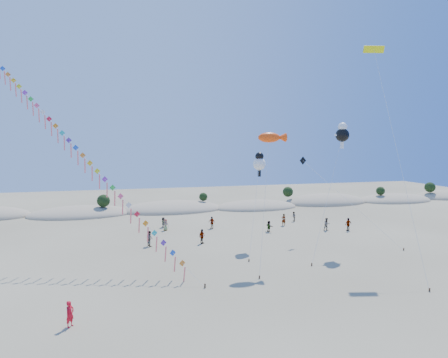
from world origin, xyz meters
TOP-DOWN VIEW (x-y plane):
  - ground at (0.00, 0.00)m, footprint 160.00×160.00m
  - dune_ridge at (1.06, 45.14)m, footprint 145.30×11.49m
  - kite_train at (-12.92, 18.27)m, footprint 21.92×21.55m
  - fish_kite at (7.18, 13.61)m, footprint 5.00×6.46m
  - cartoon_kite_low at (8.07, 20.00)m, footprint 4.52×8.11m
  - cartoon_kite_high at (17.49, 16.75)m, footprint 8.41×7.80m
  - parafoil_kite at (19.72, 14.22)m, footprint 4.41×13.65m
  - dark_kite at (16.63, 18.73)m, footprint 9.22×9.05m
  - flyer_foreground at (-11.77, 2.42)m, footprint 0.73×0.79m
  - beachgoers at (7.59, 25.47)m, footprint 28.96×11.40m

SIDE VIEW (x-z plane):
  - ground at x=0.00m, z-range 0.00..0.00m
  - dune_ridge at x=1.06m, z-range -2.67..2.90m
  - beachgoers at x=7.59m, z-range -0.08..1.79m
  - flyer_foreground at x=-11.77m, z-range 0.00..1.80m
  - dark_kite at x=16.63m, z-range 2.25..12.96m
  - cartoon_kite_low at x=8.07m, z-range 4.38..15.72m
  - kite_train at x=-12.92m, z-range 0.33..23.19m
  - fish_kite at x=7.18m, z-range 6.22..19.80m
  - cartoon_kite_high at x=17.49m, z-range 6.12..21.04m
  - parafoil_kite at x=19.72m, z-range 10.87..34.39m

